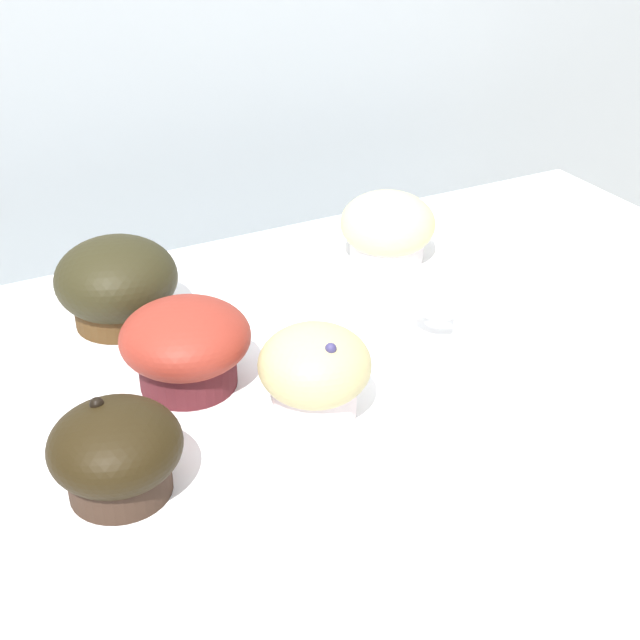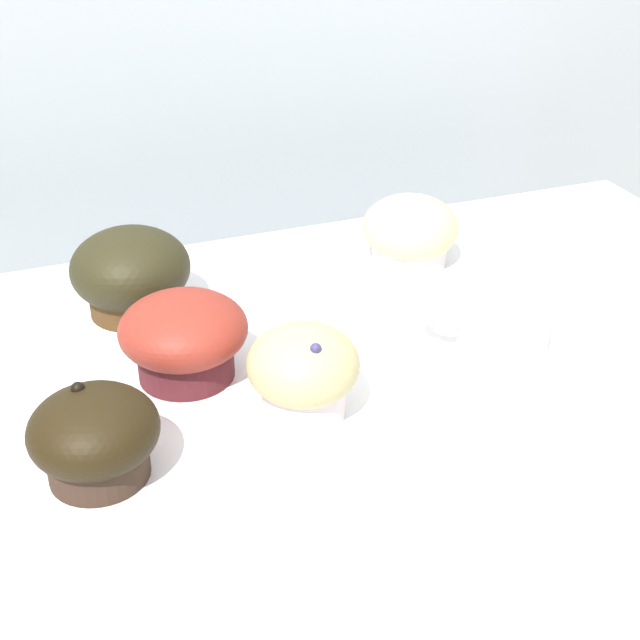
{
  "view_description": "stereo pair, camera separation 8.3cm",
  "coord_description": "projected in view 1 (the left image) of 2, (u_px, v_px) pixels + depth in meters",
  "views": [
    {
      "loc": [
        -0.38,
        -0.62,
        1.38
      ],
      "look_at": [
        -0.05,
        0.02,
        0.97
      ],
      "focal_mm": 50.0,
      "sensor_mm": 36.0,
      "label": 1
    },
    {
      "loc": [
        -0.3,
        -0.65,
        1.38
      ],
      "look_at": [
        -0.05,
        0.02,
        0.97
      ],
      "focal_mm": 50.0,
      "sensor_mm": 36.0,
      "label": 2
    }
  ],
  "objects": [
    {
      "name": "coffee_cup",
      "position": [
        498.0,
        307.0,
        0.85
      ],
      "size": [
        0.11,
        0.1,
        0.09
      ],
      "color": "white",
      "rests_on": "display_counter"
    },
    {
      "name": "muffin_back_left",
      "position": [
        117.0,
        284.0,
        0.89
      ],
      "size": [
        0.12,
        0.12,
        0.09
      ],
      "color": "#472F16",
      "rests_on": "display_counter"
    },
    {
      "name": "wall_back",
      "position": [
        170.0,
        178.0,
        1.33
      ],
      "size": [
        3.2,
        0.1,
        1.8
      ],
      "primitive_type": "cube",
      "color": "#A8B2B7",
      "rests_on": "ground"
    },
    {
      "name": "muffin_back_right",
      "position": [
        116.0,
        452.0,
        0.67
      ],
      "size": [
        0.1,
        0.1,
        0.08
      ],
      "color": "#36251B",
      "rests_on": "display_counter"
    },
    {
      "name": "muffin_front_center",
      "position": [
        388.0,
        228.0,
        1.02
      ],
      "size": [
        0.11,
        0.11,
        0.08
      ],
      "color": "silver",
      "rests_on": "display_counter"
    },
    {
      "name": "muffin_front_right",
      "position": [
        315.0,
        372.0,
        0.76
      ],
      "size": [
        0.1,
        0.1,
        0.08
      ],
      "color": "silver",
      "rests_on": "display_counter"
    },
    {
      "name": "muffin_back_center",
      "position": [
        186.0,
        345.0,
        0.8
      ],
      "size": [
        0.12,
        0.12,
        0.08
      ],
      "color": "#4A191E",
      "rests_on": "display_counter"
    }
  ]
}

